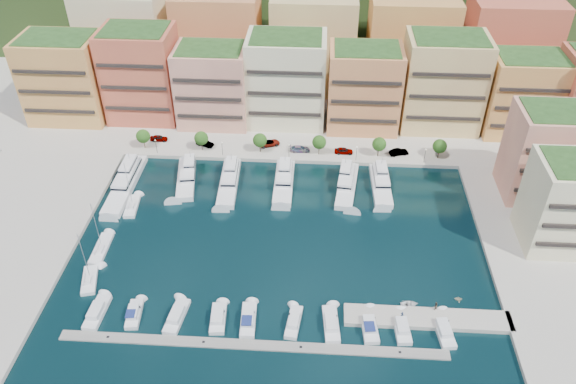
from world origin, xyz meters
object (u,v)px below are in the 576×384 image
at_px(lamppost_1, 222,146).
at_px(cruiser_3, 218,319).
at_px(yacht_5, 381,182).
at_px(cruiser_2, 177,317).
at_px(car_1, 205,143).
at_px(tender_2, 409,304).
at_px(yacht_1, 187,176).
at_px(person_0, 402,315).
at_px(tree_4, 379,144).
at_px(sailboat_2, 132,207).
at_px(car_4, 344,151).
at_px(cruiser_0, 97,313).
at_px(lamppost_2, 289,149).
at_px(lamppost_4, 425,153).
at_px(cruiser_9, 443,330).
at_px(person_1, 435,306).
at_px(sailboat_1, 101,249).
at_px(yacht_3, 284,180).
at_px(lamppost_3, 357,151).
at_px(tree_2, 260,140).
at_px(car_5, 399,152).
at_px(tree_5, 440,146).
at_px(yacht_0, 126,181).
at_px(tree_3, 319,142).
at_px(yacht_4, 347,183).
at_px(cruiser_7, 369,326).
at_px(cruiser_6, 331,324).
at_px(car_2, 270,143).
at_px(cruiser_4, 248,320).
at_px(lamppost_0, 156,144).
at_px(tender_3, 458,299).
at_px(tree_1, 201,138).
at_px(cruiser_1, 134,314).
at_px(yacht_2, 229,179).
at_px(car_3, 300,149).
at_px(cruiser_5, 294,322).
at_px(car_0, 159,138).

bearing_deg(lamppost_1, cruiser_3, -81.99).
height_order(yacht_5, cruiser_2, yacht_5).
bearing_deg(car_1, yacht_5, -86.85).
bearing_deg(tender_2, car_1, 34.86).
xyz_separation_m(yacht_1, person_0, (50.64, -43.44, 0.80)).
bearing_deg(tree_4, sailboat_2, -157.55).
bearing_deg(car_4, cruiser_0, 140.47).
xyz_separation_m(lamppost_2, yacht_5, (23.89, -10.15, -2.62)).
distance_m(lamppost_4, cruiser_9, 55.99).
height_order(tree_4, person_1, tree_4).
xyz_separation_m(sailboat_1, person_0, (63.99, -15.97, 1.58)).
bearing_deg(yacht_3, car_1, 146.93).
bearing_deg(lamppost_3, person_1, -75.15).
height_order(tree_2, lamppost_1, tree_2).
height_order(car_5, person_0, person_0).
bearing_deg(tree_5, yacht_0, -168.83).
bearing_deg(tree_3, yacht_4, -60.70).
relative_size(cruiser_7, tender_2, 2.37).
relative_size(cruiser_7, person_0, 4.65).
height_order(cruiser_6, person_1, person_1).
bearing_deg(cruiser_3, yacht_1, 108.95).
relative_size(lamppost_3, cruiser_2, 0.47).
bearing_deg(cruiser_2, sailboat_1, 139.39).
distance_m(lamppost_3, car_2, 24.48).
bearing_deg(car_5, lamppost_2, 79.02).
height_order(yacht_1, car_5, yacht_1).
bearing_deg(lamppost_3, yacht_0, -166.92).
bearing_deg(car_2, car_4, -118.28).
distance_m(tree_4, cruiser_4, 64.78).
height_order(lamppost_0, cruiser_9, lamppost_0).
height_order(cruiser_2, tender_3, cruiser_2).
bearing_deg(cruiser_9, tree_4, 98.41).
height_order(tree_2, sailboat_2, sailboat_2).
height_order(tree_1, cruiser_6, tree_1).
relative_size(lamppost_4, car_1, 0.83).
bearing_deg(cruiser_1, sailboat_2, 106.82).
height_order(yacht_0, car_1, yacht_0).
bearing_deg(cruiser_0, lamppost_2, 58.74).
xyz_separation_m(tree_1, tender_3, (60.86, -49.93, -4.31)).
bearing_deg(tree_1, tender_2, -45.56).
distance_m(lamppost_2, cruiser_4, 56.07).
xyz_separation_m(yacht_2, cruiser_7, (33.22, -44.47, -0.64)).
height_order(tree_3, yacht_4, tree_3).
bearing_deg(car_3, cruiser_5, 179.00).
xyz_separation_m(cruiser_3, cruiser_9, (42.74, -0.01, -0.00)).
distance_m(tender_3, car_0, 91.46).
distance_m(cruiser_2, car_1, 60.48).
bearing_deg(lamppost_1, car_0, 161.81).
height_order(car_5, person_1, person_1).
xyz_separation_m(lamppost_4, car_1, (-59.63, 4.43, -2.00)).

